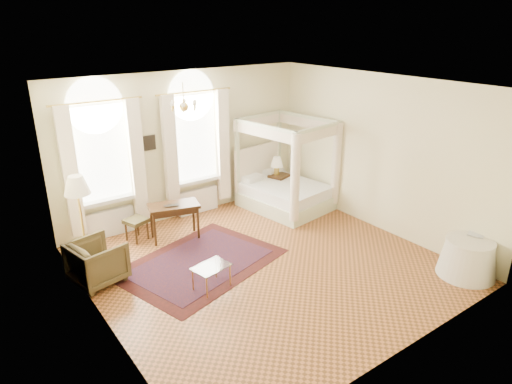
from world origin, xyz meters
TOP-DOWN VIEW (x-y plane):
  - ground at (0.00, 0.00)m, footprint 6.00×6.00m
  - room_walls at (0.00, 0.00)m, footprint 6.00×6.00m
  - window_left at (-1.90, 2.87)m, footprint 1.62×0.27m
  - window_right at (0.20, 2.87)m, footprint 1.62×0.27m
  - chandelier at (-0.90, 1.20)m, footprint 0.51×0.45m
  - wall_pictures at (0.09, 2.97)m, footprint 2.54×0.03m
  - canopy_bed at (2.07, 1.92)m, footprint 1.90×2.21m
  - nightstand at (2.29, 2.45)m, footprint 0.56×0.53m
  - nightstand_lamp at (2.26, 2.53)m, footprint 0.30×0.30m
  - writing_desk at (-0.86, 1.99)m, footprint 1.12×0.77m
  - laptop at (-0.92, 1.98)m, footprint 0.33×0.25m
  - stool at (-1.53, 2.39)m, footprint 0.52×0.52m
  - armchair at (-2.70, 1.26)m, footprint 1.00×0.98m
  - coffee_table at (-1.22, -0.09)m, footprint 0.69×0.55m
  - floor_lamp at (-2.70, 1.92)m, footprint 0.45×0.45m
  - oriental_rug at (-0.96, 0.77)m, footprint 3.35×2.79m
  - side_table at (2.70, -2.40)m, footprint 1.01×1.01m
  - book at (2.86, -2.38)m, footprint 0.28×0.32m

SIDE VIEW (x-z plane):
  - ground at x=0.00m, z-range 0.00..0.00m
  - oriental_rug at x=-0.96m, z-range 0.00..0.01m
  - nightstand at x=2.29m, z-range 0.00..0.65m
  - side_table at x=2.70m, z-range -0.01..0.68m
  - coffee_table at x=-1.22m, z-range 0.17..0.59m
  - armchair at x=-2.70m, z-range 0.00..0.77m
  - stool at x=-1.53m, z-range 0.16..0.63m
  - canopy_bed at x=2.07m, z-range -0.59..1.57m
  - writing_desk at x=-0.86m, z-range 0.27..1.03m
  - book at x=2.86m, z-range 0.69..0.71m
  - laptop at x=-0.92m, z-range 0.76..0.78m
  - nightstand_lamp at x=2.26m, z-range 0.72..1.17m
  - window_left at x=-1.90m, z-range -0.16..3.13m
  - window_right at x=0.20m, z-range -0.16..3.13m
  - floor_lamp at x=-2.70m, z-range 0.63..2.39m
  - wall_pictures at x=0.09m, z-range 1.70..2.09m
  - room_walls at x=0.00m, z-range -1.02..4.98m
  - chandelier at x=-0.90m, z-range 2.66..3.16m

